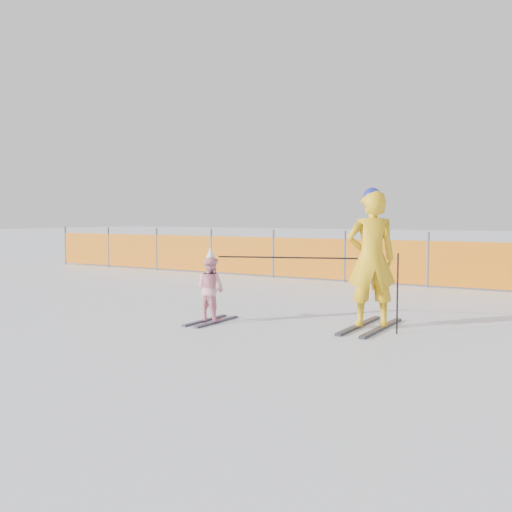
% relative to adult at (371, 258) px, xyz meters
% --- Properties ---
extents(ground, '(120.00, 120.00, 0.00)m').
position_rel_adult_xyz_m(ground, '(-1.67, -0.92, -1.00)').
color(ground, white).
rests_on(ground, ground).
extents(adult, '(0.84, 1.57, 2.01)m').
position_rel_adult_xyz_m(adult, '(0.00, 0.00, 0.00)').
color(adult, black).
rests_on(adult, ground).
extents(child, '(0.51, 1.06, 1.14)m').
position_rel_adult_xyz_m(child, '(-2.22, -0.82, -0.48)').
color(child, black).
rests_on(child, ground).
extents(ski_poles, '(2.57, 0.75, 1.10)m').
position_rel_adult_xyz_m(ski_poles, '(-0.58, -0.34, -0.16)').
color(ski_poles, black).
rests_on(ski_poles, ground).
extents(safety_fence, '(15.12, 0.06, 1.25)m').
position_rel_adult_xyz_m(safety_fence, '(-5.05, 5.17, -0.45)').
color(safety_fence, '#595960').
rests_on(safety_fence, ground).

